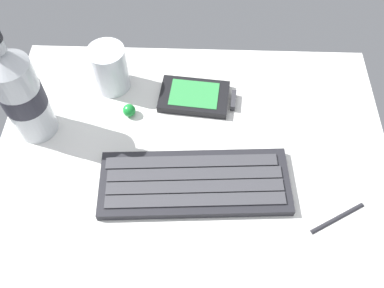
% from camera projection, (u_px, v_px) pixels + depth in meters
% --- Properties ---
extents(ground_plane, '(0.64, 0.48, 0.03)m').
position_uv_depth(ground_plane, '(192.00, 159.00, 0.68)').
color(ground_plane, silver).
extents(keyboard, '(0.30, 0.13, 0.02)m').
position_uv_depth(keyboard, '(195.00, 183.00, 0.64)').
color(keyboard, '#232328').
rests_on(keyboard, ground_plane).
extents(handheld_device, '(0.13, 0.09, 0.02)m').
position_uv_depth(handheld_device, '(198.00, 97.00, 0.73)').
color(handheld_device, black).
rests_on(handheld_device, ground_plane).
extents(juice_cup, '(0.06, 0.06, 0.09)m').
position_uv_depth(juice_cup, '(110.00, 70.00, 0.72)').
color(juice_cup, silver).
rests_on(juice_cup, ground_plane).
extents(water_bottle, '(0.07, 0.07, 0.21)m').
position_uv_depth(water_bottle, '(21.00, 93.00, 0.63)').
color(water_bottle, silver).
rests_on(water_bottle, ground_plane).
extents(trackball_mouse, '(0.02, 0.02, 0.02)m').
position_uv_depth(trackball_mouse, '(129.00, 110.00, 0.71)').
color(trackball_mouse, '#198C33').
rests_on(trackball_mouse, ground_plane).
extents(stylus_pen, '(0.09, 0.05, 0.01)m').
position_uv_depth(stylus_pen, '(338.00, 218.00, 0.61)').
color(stylus_pen, '#26262B').
rests_on(stylus_pen, ground_plane).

